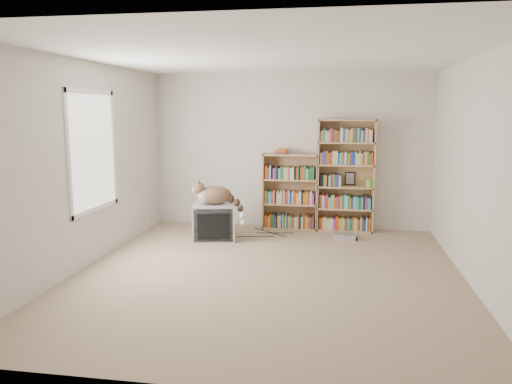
% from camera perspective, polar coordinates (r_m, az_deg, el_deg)
% --- Properties ---
extents(floor, '(4.50, 5.00, 0.01)m').
position_cam_1_polar(floor, '(5.95, 1.39, -9.34)').
color(floor, '#9E866B').
rests_on(floor, ground).
extents(wall_back, '(4.50, 0.02, 2.50)m').
position_cam_1_polar(wall_back, '(8.15, 3.91, 4.69)').
color(wall_back, beige).
rests_on(wall_back, floor).
extents(wall_front, '(4.50, 0.02, 2.50)m').
position_cam_1_polar(wall_front, '(3.25, -4.77, -2.29)').
color(wall_front, beige).
rests_on(wall_front, floor).
extents(wall_left, '(0.02, 5.00, 2.50)m').
position_cam_1_polar(wall_left, '(6.39, -18.99, 2.94)').
color(wall_left, beige).
rests_on(wall_left, floor).
extents(wall_right, '(0.02, 5.00, 2.50)m').
position_cam_1_polar(wall_right, '(5.81, 24.01, 2.05)').
color(wall_right, beige).
rests_on(wall_right, floor).
extents(ceiling, '(4.50, 5.00, 0.02)m').
position_cam_1_polar(ceiling, '(5.67, 1.49, 15.35)').
color(ceiling, white).
rests_on(ceiling, wall_back).
extents(window, '(0.02, 1.22, 1.52)m').
position_cam_1_polar(window, '(6.55, -18.14, 4.45)').
color(window, white).
rests_on(window, wall_left).
extents(crt_tv, '(0.71, 0.67, 0.53)m').
position_cam_1_polar(crt_tv, '(7.48, -4.81, -3.38)').
color(crt_tv, '#A1A1A4').
rests_on(crt_tv, floor).
extents(cat, '(0.83, 0.50, 0.59)m').
position_cam_1_polar(cat, '(7.35, -4.27, -0.67)').
color(cat, '#3D2919').
rests_on(cat, crt_tv).
extents(bookcase_tall, '(0.88, 0.30, 1.77)m').
position_cam_1_polar(bookcase_tall, '(8.01, 10.20, 1.55)').
color(bookcase_tall, '#AC8256').
rests_on(bookcase_tall, floor).
extents(bookcase_short, '(0.89, 0.30, 1.22)m').
position_cam_1_polar(bookcase_short, '(8.09, 3.94, -0.32)').
color(bookcase_short, '#AC8256').
rests_on(bookcase_short, floor).
extents(book_stack, '(0.19, 0.25, 0.08)m').
position_cam_1_polar(book_stack, '(8.01, 3.02, 4.68)').
color(book_stack, '#B23B17').
rests_on(book_stack, bookcase_short).
extents(green_mug, '(0.10, 0.10, 0.11)m').
position_cam_1_polar(green_mug, '(8.02, 12.81, 0.99)').
color(green_mug, '#6ACB3A').
rests_on(green_mug, bookcase_tall).
extents(framed_print, '(0.16, 0.05, 0.21)m').
position_cam_1_polar(framed_print, '(8.10, 10.69, 1.52)').
color(framed_print, black).
rests_on(framed_print, bookcase_tall).
extents(dvd_player, '(0.39, 0.32, 0.08)m').
position_cam_1_polar(dvd_player, '(7.63, 10.22, -4.98)').
color(dvd_player, '#ADADB2').
rests_on(dvd_player, floor).
extents(wall_outlet, '(0.01, 0.08, 0.13)m').
position_cam_1_polar(wall_outlet, '(8.16, -12.49, -2.10)').
color(wall_outlet, silver).
rests_on(wall_outlet, wall_left).
extents(floor_cables, '(1.20, 0.70, 0.01)m').
position_cam_1_polar(floor_cables, '(7.60, 3.75, -5.18)').
color(floor_cables, black).
rests_on(floor_cables, floor).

